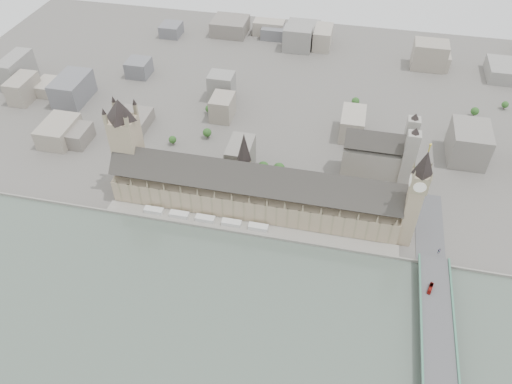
% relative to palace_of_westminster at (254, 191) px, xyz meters
% --- Properties ---
extents(ground, '(900.00, 900.00, 0.00)m').
position_rel_palace_of_westminster_xyz_m(ground, '(0.00, -19.70, -22.71)').
color(ground, '#595651').
rests_on(ground, ground).
extents(embankment_wall, '(600.00, 1.50, 3.00)m').
position_rel_palace_of_westminster_xyz_m(embankment_wall, '(0.00, -34.70, -21.21)').
color(embankment_wall, gray).
rests_on(embankment_wall, ground).
extents(river_terrace, '(270.00, 15.00, 2.00)m').
position_rel_palace_of_westminster_xyz_m(river_terrace, '(0.00, -27.20, -21.71)').
color(river_terrace, gray).
rests_on(river_terrace, ground).
extents(terrace_tents, '(118.00, 7.00, 4.00)m').
position_rel_palace_of_westminster_xyz_m(terrace_tents, '(-40.00, -26.70, -18.71)').
color(terrace_tents, silver).
rests_on(terrace_tents, river_terrace).
extents(palace_of_westminster, '(265.00, 40.73, 55.44)m').
position_rel_palace_of_westminster_xyz_m(palace_of_westminster, '(0.00, 0.00, 0.00)').
color(palace_of_westminster, '#9D8A6A').
rests_on(palace_of_westminster, ground).
extents(elizabeth_tower, '(17.00, 17.00, 107.50)m').
position_rel_palace_of_westminster_xyz_m(elizabeth_tower, '(138.00, -11.70, 35.38)').
color(elizabeth_tower, '#9D8A6A').
rests_on(elizabeth_tower, ground).
extents(victoria_tower, '(30.00, 30.00, 100.00)m').
position_rel_palace_of_westminster_xyz_m(victoria_tower, '(-122.00, 6.30, 32.50)').
color(victoria_tower, '#9D8A6A').
rests_on(victoria_tower, ground).
extents(central_tower, '(13.00, 13.00, 48.00)m').
position_rel_palace_of_westminster_xyz_m(central_tower, '(-10.00, 6.30, 35.21)').
color(central_tower, '#86755C').
rests_on(central_tower, ground).
extents(westminster_bridge, '(25.00, 325.00, 10.25)m').
position_rel_palace_of_westminster_xyz_m(westminster_bridge, '(162.00, -107.20, -17.58)').
color(westminster_bridge, '#474749').
rests_on(westminster_bridge, ground).
extents(westminster_abbey, '(68.00, 36.00, 64.00)m').
position_rel_palace_of_westminster_xyz_m(westminster_abbey, '(110.92, 75.30, 2.38)').
color(westminster_abbey, gray).
rests_on(westminster_abbey, ground).
extents(city_skyline_inland, '(720.00, 360.00, 38.00)m').
position_rel_palace_of_westminster_xyz_m(city_skyline_inland, '(0.00, 225.30, -3.71)').
color(city_skyline_inland, gray).
rests_on(city_skyline_inland, ground).
extents(park_trees, '(110.00, 30.00, 15.00)m').
position_rel_palace_of_westminster_xyz_m(park_trees, '(-10.00, 40.30, -15.21)').
color(park_trees, '#1E4619').
rests_on(park_trees, ground).
extents(red_bus_north, '(5.49, 11.53, 3.13)m').
position_rel_palace_of_westminster_xyz_m(red_bus_north, '(157.46, -69.41, -10.89)').
color(red_bus_north, '#A21912').
rests_on(red_bus_north, westminster_bridge).
extents(car_approach, '(3.28, 5.04, 1.36)m').
position_rel_palace_of_westminster_xyz_m(car_approach, '(166.22, -27.81, -11.78)').
color(car_approach, gray).
rests_on(car_approach, westminster_bridge).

